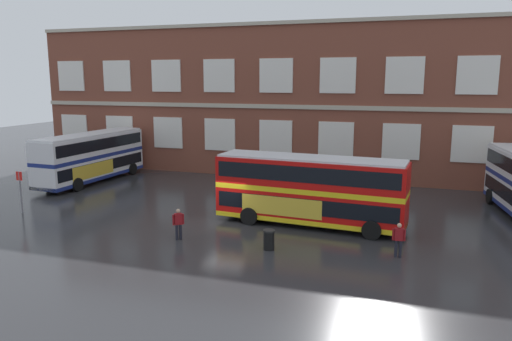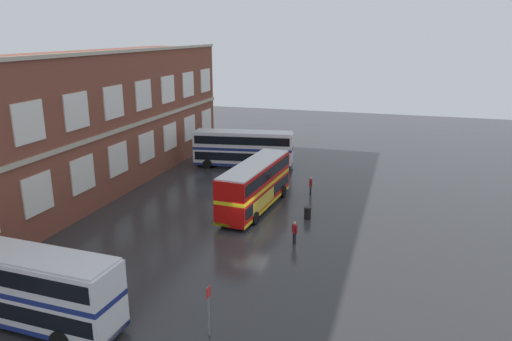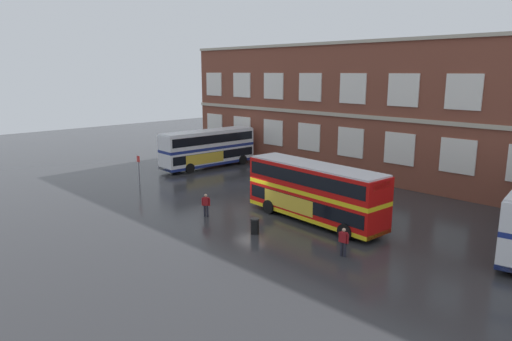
{
  "view_description": "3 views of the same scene",
  "coord_description": "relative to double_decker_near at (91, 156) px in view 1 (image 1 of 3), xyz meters",
  "views": [
    {
      "loc": [
        10.68,
        -26.27,
        8.5
      ],
      "look_at": [
        1.66,
        0.79,
        3.15
      ],
      "focal_mm": 34.4,
      "sensor_mm": 36.0,
      "label": 1
    },
    {
      "loc": [
        -33.1,
        -10.58,
        14.75
      ],
      "look_at": [
        3.65,
        0.7,
        3.8
      ],
      "focal_mm": 34.35,
      "sensor_mm": 36.0,
      "label": 2
    },
    {
      "loc": [
        24.26,
        -23.51,
        10.35
      ],
      "look_at": [
        -1.32,
        1.49,
        2.64
      ],
      "focal_mm": 32.34,
      "sensor_mm": 36.0,
      "label": 3
    }
  ],
  "objects": [
    {
      "name": "double_decker_middle",
      "position": [
        19.9,
        -6.42,
        0.0
      ],
      "size": [
        11.16,
        3.46,
        4.07
      ],
      "color": "red",
      "rests_on": "ground"
    },
    {
      "name": "second_passenger",
      "position": [
        13.83,
        -11.25,
        -1.22
      ],
      "size": [
        0.56,
        0.48,
        1.7
      ],
      "color": "black",
      "rests_on": "ground"
    },
    {
      "name": "station_litter_bin",
      "position": [
        18.88,
        -11.21,
        -1.63
      ],
      "size": [
        0.6,
        0.6,
        1.03
      ],
      "color": "black",
      "rests_on": "ground"
    },
    {
      "name": "double_decker_near",
      "position": [
        0.0,
        0.0,
        0.0
      ],
      "size": [
        3.25,
        11.11,
        4.07
      ],
      "color": "silver",
      "rests_on": "ground"
    },
    {
      "name": "waiting_passenger",
      "position": [
        25.12,
        -10.25,
        -1.22
      ],
      "size": [
        0.64,
        0.29,
        1.7
      ],
      "color": "black",
      "rests_on": "ground"
    },
    {
      "name": "bus_stand_flag",
      "position": [
        1.76,
        -9.61,
        -0.51
      ],
      "size": [
        0.44,
        0.1,
        2.7
      ],
      "color": "slate",
      "rests_on": "ground"
    },
    {
      "name": "ground_plane",
      "position": [
        15.05,
        -5.56,
        -2.15
      ],
      "size": [
        120.0,
        120.0,
        0.0
      ],
      "primitive_type": "plane",
      "color": "#2B2B2D"
    },
    {
      "name": "brick_terminal_building",
      "position": [
        16.69,
        10.42,
        4.3
      ],
      "size": [
        51.73,
        8.19,
        13.19
      ],
      "color": "brown",
      "rests_on": "ground"
    }
  ]
}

